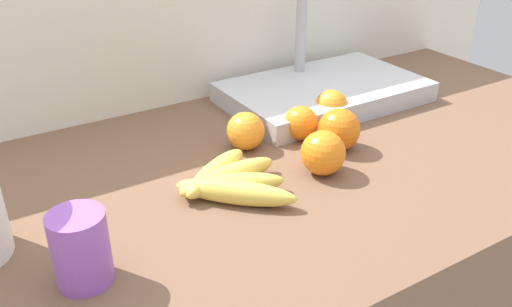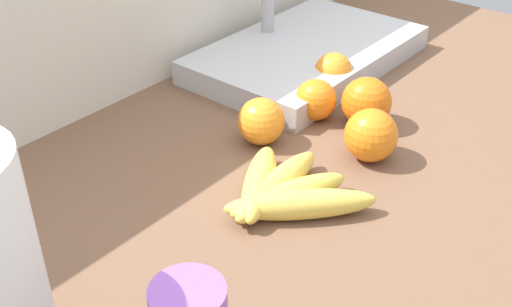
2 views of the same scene
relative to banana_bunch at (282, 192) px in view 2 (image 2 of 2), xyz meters
The scene contains 8 objects.
wall_back 0.50m from the banana_bunch, 79.33° to the left, with size 1.99×0.06×1.30m, color silver.
banana_bunch is the anchor object (origin of this frame).
orange_far_right 0.25m from the banana_bunch, ahead, with size 0.08×0.08×0.08m, color orange.
orange_right 0.16m from the banana_bunch, 48.96° to the left, with size 0.07×0.07×0.07m, color orange.
orange_front 0.34m from the banana_bunch, 22.70° to the left, with size 0.07×0.07×0.07m, color orange.
orange_back_left 0.23m from the banana_bunch, 24.60° to the left, with size 0.07×0.07×0.07m, color orange.
orange_back_right 0.17m from the banana_bunch, 10.10° to the right, with size 0.08×0.08×0.08m, color orange.
sink_basin 0.43m from the banana_bunch, 31.62° to the left, with size 0.43×0.27×0.24m.
Camera 2 is at (-0.61, -0.43, 1.41)m, focal length 44.67 mm.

